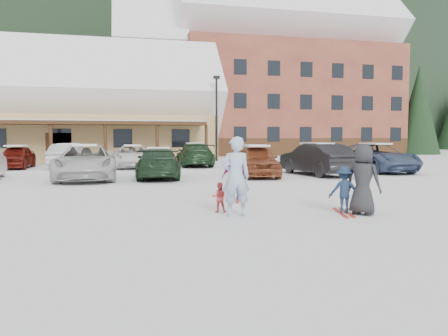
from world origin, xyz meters
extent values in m
plane|color=white|center=(0.00, 0.00, 0.00)|extent=(160.00, 160.00, 0.00)
cube|color=black|center=(0.00, 85.00, 19.00)|extent=(300.00, 70.00, 38.00)
cube|color=tan|center=(-9.00, 28.00, 1.80)|extent=(28.00, 10.00, 3.60)
cube|color=#422814|center=(-9.00, 21.80, 2.90)|extent=(25.20, 2.60, 0.25)
cube|color=white|center=(-9.00, 28.00, 5.54)|extent=(29.12, 9.69, 9.69)
cube|color=brown|center=(16.00, 38.00, 6.00)|extent=(24.00, 14.00, 12.00)
cube|color=brown|center=(0.50, 38.00, 4.50)|extent=(7.00, 12.60, 9.00)
cube|color=white|center=(16.00, 38.00, 14.69)|extent=(24.96, 13.57, 13.57)
cube|color=#422814|center=(16.00, 31.04, 0.90)|extent=(24.00, 0.10, 1.80)
cylinder|color=black|center=(4.85, 22.94, 3.23)|extent=(0.16, 0.16, 6.46)
cube|color=black|center=(4.85, 22.94, 6.58)|extent=(0.50, 0.25, 0.25)
cylinder|color=black|center=(30.00, 32.00, 0.66)|extent=(0.60, 0.60, 1.32)
cone|color=black|center=(30.00, 32.00, 6.27)|extent=(4.84, 4.84, 9.90)
cylinder|color=black|center=(6.00, 44.00, 0.54)|extent=(0.60, 0.60, 1.08)
cone|color=black|center=(6.00, 44.00, 5.13)|extent=(3.96, 3.96, 8.10)
cylinder|color=black|center=(34.00, 46.00, 0.69)|extent=(0.60, 0.60, 1.38)
cone|color=black|center=(34.00, 46.00, 6.55)|extent=(5.06, 5.06, 10.35)
imported|color=#9DB8D7|center=(0.10, -1.05, 0.94)|extent=(0.70, 0.48, 1.88)
imported|color=#D04241|center=(-0.16, -0.43, 0.37)|extent=(0.42, 0.36, 0.75)
imported|color=#182842|center=(2.79, -1.29, 0.58)|extent=(0.83, 0.61, 1.15)
cube|color=red|center=(2.79, -1.29, 0.01)|extent=(0.55, 1.40, 0.03)
imported|color=#A2257F|center=(0.76, 1.53, 0.68)|extent=(0.85, 0.54, 1.35)
cube|color=red|center=(0.76, 1.53, 0.01)|extent=(0.59, 1.40, 0.03)
imported|color=#272729|center=(3.13, -1.56, 0.85)|extent=(0.93, 0.99, 1.70)
imported|color=silver|center=(-4.05, 9.16, 0.77)|extent=(2.66, 5.58, 1.54)
imported|color=#1A321E|center=(-0.88, 9.05, 0.69)|extent=(2.36, 4.92, 1.38)
imported|color=brown|center=(3.75, 8.84, 0.74)|extent=(2.38, 4.57, 1.49)
imported|color=black|center=(6.87, 8.97, 0.79)|extent=(2.33, 4.97, 1.57)
imported|color=#3A4A6B|center=(10.87, 10.18, 0.77)|extent=(2.89, 5.68, 1.54)
imported|color=#62140D|center=(-8.66, 17.36, 0.69)|extent=(1.72, 4.09, 1.38)
imported|color=#BABABF|center=(-5.62, 16.96, 0.74)|extent=(2.07, 4.64, 1.48)
imported|color=white|center=(-1.86, 16.45, 0.69)|extent=(2.34, 5.00, 1.39)
imported|color=#1C391E|center=(2.12, 17.02, 0.75)|extent=(2.33, 5.23, 1.49)
camera|label=1|loc=(-2.51, -10.95, 1.86)|focal=35.00mm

